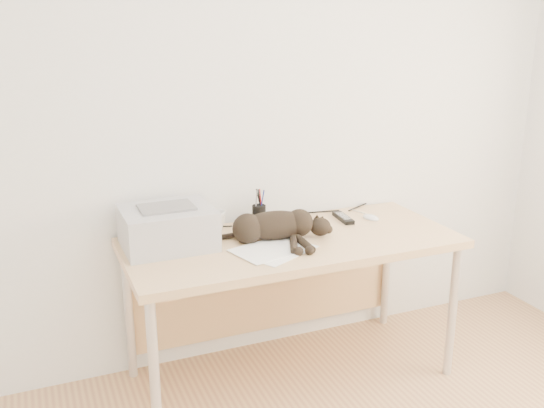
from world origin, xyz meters
name	(u,v)px	position (x,y,z in m)	size (l,w,h in m)	color
wall_back	(264,113)	(0.00, 1.75, 1.30)	(3.50, 3.50, 0.00)	white
desk	(285,259)	(0.00, 1.48, 0.61)	(1.60, 0.70, 0.74)	#D8A97E
printer	(167,227)	(-0.57, 1.53, 0.83)	(0.41, 0.35, 0.19)	#B8B8BD
papers	(274,250)	(-0.14, 1.28, 0.74)	(0.42, 0.36, 0.01)	white
cat	(272,227)	(-0.09, 1.42, 0.80)	(0.64, 0.37, 0.15)	black
mug	(215,221)	(-0.30, 1.65, 0.79)	(0.11, 0.11, 0.10)	silver
pen_cup	(259,214)	(-0.06, 1.67, 0.79)	(0.07, 0.07, 0.18)	black
remote_grey	(289,220)	(0.09, 1.64, 0.75)	(0.05, 0.18, 0.02)	slate
remote_black	(343,218)	(0.37, 1.56, 0.75)	(0.05, 0.18, 0.02)	black
mouse	(371,216)	(0.52, 1.52, 0.76)	(0.06, 0.10, 0.03)	white
cable_tangle	(268,219)	(0.00, 1.70, 0.75)	(1.36, 0.08, 0.01)	black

